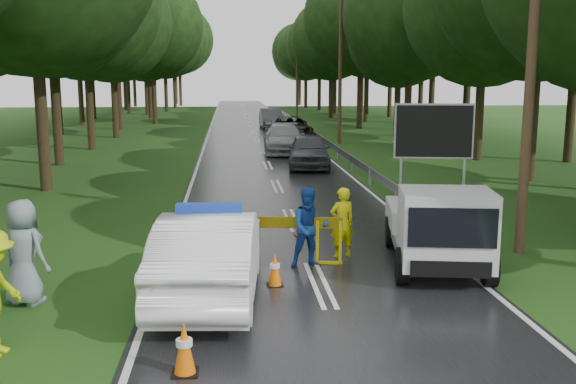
{
  "coord_description": "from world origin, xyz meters",
  "views": [
    {
      "loc": [
        -1.8,
        -12.58,
        4.25
      ],
      "look_at": [
        -0.32,
        3.64,
        1.3
      ],
      "focal_mm": 40.0,
      "sensor_mm": 36.0,
      "label": 1
    }
  ],
  "objects": [
    {
      "name": "cone_far",
      "position": [
        0.03,
        4.15,
        0.31
      ],
      "size": [
        0.3,
        0.3,
        0.63
      ],
      "color": "black",
      "rests_on": "ground"
    },
    {
      "name": "cone_left_mid",
      "position": [
        -2.39,
        3.0,
        0.34
      ],
      "size": [
        0.33,
        0.33,
        0.69
      ],
      "color": "black",
      "rests_on": "ground"
    },
    {
      "name": "barrier",
      "position": [
        -0.62,
        1.54,
        0.84
      ],
      "size": [
        2.67,
        0.42,
        1.11
      ],
      "rotation": [
        0.0,
        0.0,
        -0.14
      ],
      "color": "yellow",
      "rests_on": "ground"
    },
    {
      "name": "bystander_right",
      "position": [
        -5.68,
        -0.59,
        1.0
      ],
      "size": [
        1.16,
        1.01,
        2.01
      ],
      "primitive_type": "imported",
      "rotation": [
        0.0,
        0.0,
        2.67
      ],
      "color": "gray",
      "rests_on": "ground"
    },
    {
      "name": "queue_car_fourth",
      "position": [
        1.63,
        40.52,
        0.81
      ],
      "size": [
        1.82,
        4.94,
        1.61
      ],
      "primitive_type": "imported",
      "rotation": [
        0.0,
        0.0,
        0.02
      ],
      "color": "#45494D",
      "rests_on": "ground"
    },
    {
      "name": "utility_pole_mid",
      "position": [
        5.2,
        28.0,
        5.06
      ],
      "size": [
        1.4,
        0.24,
        10.0
      ],
      "color": "#4B3123",
      "rests_on": "ground"
    },
    {
      "name": "utility_pole_near",
      "position": [
        5.2,
        2.0,
        5.06
      ],
      "size": [
        1.4,
        0.24,
        10.0
      ],
      "color": "#4B3123",
      "rests_on": "ground"
    },
    {
      "name": "cone_near_left",
      "position": [
        -2.5,
        -3.83,
        0.4
      ],
      "size": [
        0.39,
        0.39,
        0.82
      ],
      "color": "black",
      "rests_on": "ground"
    },
    {
      "name": "cone_right",
      "position": [
        2.4,
        1.91,
        0.31
      ],
      "size": [
        0.3,
        0.3,
        0.63
      ],
      "color": "black",
      "rests_on": "ground"
    },
    {
      "name": "police_sedan",
      "position": [
        -2.21,
        -0.51,
        0.85
      ],
      "size": [
        2.18,
        5.24,
        1.85
      ],
      "rotation": [
        0.0,
        0.0,
        3.06
      ],
      "color": "white",
      "rests_on": "ground"
    },
    {
      "name": "queue_car_first",
      "position": [
        1.9,
        17.15,
        0.8
      ],
      "size": [
        2.34,
        4.86,
        1.6
      ],
      "primitive_type": "imported",
      "rotation": [
        0.0,
        0.0,
        -0.1
      ],
      "color": "#393C40",
      "rests_on": "ground"
    },
    {
      "name": "cone_center",
      "position": [
        -0.93,
        0.0,
        0.35
      ],
      "size": [
        0.34,
        0.34,
        0.72
      ],
      "color": "black",
      "rests_on": "ground"
    },
    {
      "name": "queue_car_second",
      "position": [
        1.23,
        23.15,
        0.79
      ],
      "size": [
        2.34,
        5.48,
        1.58
      ],
      "primitive_type": "imported",
      "rotation": [
        0.0,
        0.0,
        -0.02
      ],
      "color": "gray",
      "rests_on": "ground"
    },
    {
      "name": "queue_car_third",
      "position": [
        2.24,
        29.91,
        0.8
      ],
      "size": [
        2.81,
        5.85,
        1.61
      ],
      "primitive_type": "imported",
      "rotation": [
        0.0,
        0.0,
        -0.03
      ],
      "color": "black",
      "rests_on": "ground"
    },
    {
      "name": "ground",
      "position": [
        0.0,
        0.0,
        0.0
      ],
      "size": [
        160.0,
        160.0,
        0.0
      ],
      "primitive_type": "plane",
      "color": "#1A4313",
      "rests_on": "ground"
    },
    {
      "name": "road",
      "position": [
        0.0,
        30.0,
        0.01
      ],
      "size": [
        7.0,
        140.0,
        0.02
      ],
      "primitive_type": "cube",
      "color": "black",
      "rests_on": "ground"
    },
    {
      "name": "officer",
      "position": [
        0.81,
        2.0,
        0.84
      ],
      "size": [
        0.7,
        0.55,
        1.69
      ],
      "primitive_type": "imported",
      "rotation": [
        0.0,
        0.0,
        3.4
      ],
      "color": "#FFFB0D",
      "rests_on": "ground"
    },
    {
      "name": "guardrail",
      "position": [
        3.7,
        29.67,
        0.55
      ],
      "size": [
        0.12,
        60.06,
        0.7
      ],
      "color": "gray",
      "rests_on": "ground"
    },
    {
      "name": "civilian",
      "position": [
        -0.04,
        1.31,
        0.91
      ],
      "size": [
        0.96,
        0.79,
        1.82
      ],
      "primitive_type": "imported",
      "rotation": [
        0.0,
        0.0,
        0.12
      ],
      "color": "#18439E",
      "rests_on": "ground"
    },
    {
      "name": "work_truck",
      "position": [
        2.79,
        0.99,
        0.97
      ],
      "size": [
        2.69,
        4.74,
        3.58
      ],
      "rotation": [
        0.0,
        0.0,
        -0.17
      ],
      "color": "gray",
      "rests_on": "ground"
    },
    {
      "name": "utility_pole_far",
      "position": [
        5.2,
        54.0,
        5.06
      ],
      "size": [
        1.4,
        0.24,
        10.0
      ],
      "color": "#4B3123",
      "rests_on": "ground"
    }
  ]
}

